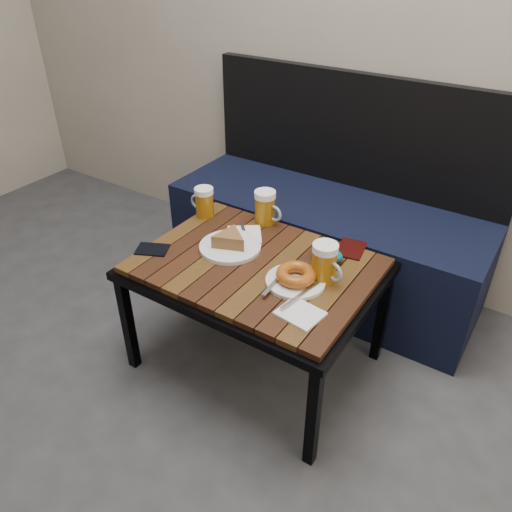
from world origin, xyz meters
The scene contains 12 objects.
bench centered at (0.17, 1.76, 0.27)m, with size 1.40×0.50×0.95m.
cafe_table centered at (0.19, 1.15, 0.43)m, with size 0.84×0.62×0.47m.
beer_mug_left centered at (-0.18, 1.32, 0.53)m, with size 0.11×0.08×0.12m.
beer_mug_centre centered at (0.06, 1.41, 0.54)m, with size 0.12×0.09×0.13m.
beer_mug_right centered at (0.43, 1.19, 0.54)m, with size 0.13×0.10×0.14m.
plate_pie centered at (0.06, 1.17, 0.50)m, with size 0.23×0.23×0.06m.
plate_bagel centered at (0.36, 1.12, 0.49)m, with size 0.20×0.26×0.05m.
napkin_left centered at (0.05, 1.28, 0.48)m, with size 0.18×0.18×0.01m.
napkin_right centered at (0.45, 0.99, 0.48)m, with size 0.14×0.12×0.01m.
passport_navy centered at (-0.17, 1.01, 0.47)m, with size 0.08×0.11×0.01m, color black.
passport_burgundy centered at (0.43, 1.41, 0.48)m, with size 0.09×0.13×0.01m, color black.
knit_pouch centered at (0.38, 1.30, 0.50)m, with size 0.11×0.07×0.05m, color navy.
Camera 1 is at (0.97, -0.06, 1.45)m, focal length 35.00 mm.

